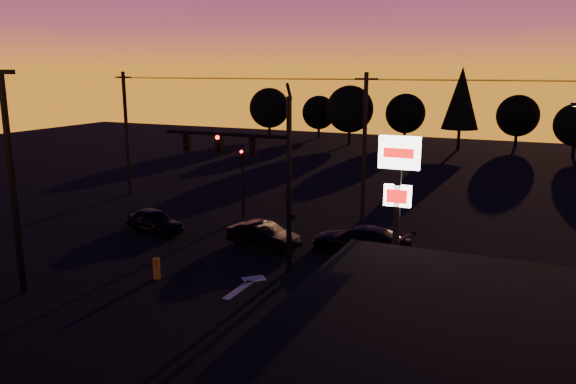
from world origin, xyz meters
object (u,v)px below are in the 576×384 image
object	(u,v)px
parking_lot_light	(11,169)
car_right	(360,241)
secondary_signal	(243,173)
suv_parked	(514,367)
traffic_signal_mast	(257,164)
bollard	(157,268)
car_left	(154,221)
car_mid	(264,235)
pylon_sign	(398,187)

from	to	relation	value
parking_lot_light	car_right	bearing A→B (deg)	42.84
secondary_signal	suv_parked	world-z (taller)	secondary_signal
traffic_signal_mast	secondary_signal	distance (m)	9.19
parking_lot_light	bollard	distance (m)	7.26
car_left	car_right	xyz separation A→B (m)	(12.03, 0.82, 0.10)
car_mid	suv_parked	xyz separation A→B (m)	(12.65, -8.93, 0.03)
car_right	parking_lot_light	bearing A→B (deg)	-34.74
bollard	car_mid	size ratio (longest dim) A/B	0.24
traffic_signal_mast	secondary_signal	bearing A→B (deg)	123.19
car_right	suv_parked	xyz separation A→B (m)	(7.66, -9.77, -0.07)
secondary_signal	bollard	world-z (taller)	secondary_signal
suv_parked	pylon_sign	bearing A→B (deg)	131.45
traffic_signal_mast	pylon_sign	world-z (taller)	traffic_signal_mast
traffic_signal_mast	pylon_sign	size ratio (longest dim) A/B	1.26
parking_lot_light	car_left	bearing A→B (deg)	94.05
traffic_signal_mast	car_mid	xyz separation A→B (m)	(-1.06, 2.68, -4.28)
parking_lot_light	car_mid	distance (m)	12.45
traffic_signal_mast	car_mid	distance (m)	5.16
car_right	pylon_sign	bearing A→B (deg)	40.14
traffic_signal_mast	parking_lot_light	xyz separation A→B (m)	(-7.40, -6.99, 0.33)
car_right	suv_parked	distance (m)	12.42
bollard	car_mid	bearing A→B (deg)	68.74
traffic_signal_mast	pylon_sign	bearing A→B (deg)	-19.36
pylon_sign	traffic_signal_mast	bearing A→B (deg)	160.64
secondary_signal	pylon_sign	bearing A→B (deg)	-39.77
parking_lot_light	bollard	xyz separation A→B (m)	(4.01, 3.68, -4.80)
traffic_signal_mast	car_mid	world-z (taller)	traffic_signal_mast
secondary_signal	bollard	distance (m)	11.17
pylon_sign	car_right	world-z (taller)	pylon_sign
parking_lot_light	bollard	size ratio (longest dim) A/B	9.63
pylon_sign	secondary_signal	bearing A→B (deg)	140.23
bollard	suv_parked	world-z (taller)	suv_parked
parking_lot_light	suv_parked	bearing A→B (deg)	2.23
traffic_signal_mast	bollard	distance (m)	6.51
parking_lot_light	suv_parked	world-z (taller)	parking_lot_light
suv_parked	car_mid	bearing A→B (deg)	136.11
car_mid	car_right	bearing A→B (deg)	-71.33
car_left	secondary_signal	bearing A→B (deg)	-17.44
car_mid	car_left	bearing A→B (deg)	98.94
suv_parked	secondary_signal	bearing A→B (deg)	131.53
parking_lot_light	car_right	xyz separation A→B (m)	(11.34, 10.51, -4.52)
parking_lot_light	suv_parked	xyz separation A→B (m)	(19.00, 0.74, -4.58)
traffic_signal_mast	parking_lot_light	size ratio (longest dim) A/B	0.94
bollard	car_right	xyz separation A→B (m)	(7.32, 6.83, 0.28)
car_left	car_right	distance (m)	12.05
car_mid	suv_parked	size ratio (longest dim) A/B	0.81
secondary_signal	parking_lot_light	distance (m)	14.90
bollard	car_right	size ratio (longest dim) A/B	0.18
secondary_signal	bollard	size ratio (longest dim) A/B	4.58
secondary_signal	car_left	bearing A→B (deg)	-123.61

